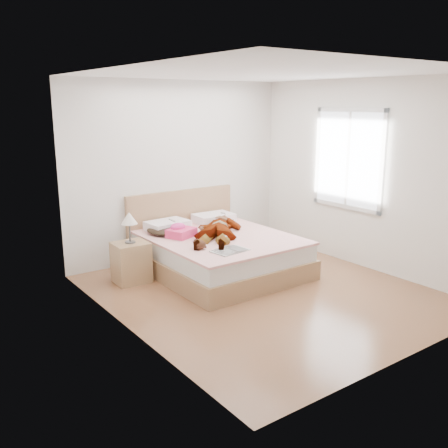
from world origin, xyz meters
name	(u,v)px	position (x,y,z in m)	size (l,w,h in m)	color
ground	(264,292)	(0.00, 0.00, 0.00)	(4.00, 4.00, 0.00)	#512E19
woman	(218,226)	(0.05, 1.05, 0.62)	(0.62, 1.65, 0.23)	white
hair	(166,231)	(-0.52, 1.50, 0.55)	(0.48, 0.59, 0.09)	black
phone	(172,220)	(-0.45, 1.45, 0.70)	(0.05, 0.10, 0.01)	silver
room_shell	(348,159)	(1.77, 0.30, 1.50)	(4.00, 4.00, 4.00)	white
bed	(216,251)	(0.00, 1.04, 0.28)	(1.80, 2.08, 1.00)	olive
towel	(181,231)	(-0.45, 1.23, 0.59)	(0.44, 0.40, 0.19)	#FB447D
magazine	(230,250)	(-0.31, 0.30, 0.52)	(0.46, 0.33, 0.03)	silver
coffee_mug	(223,239)	(-0.13, 0.68, 0.56)	(0.11, 0.08, 0.09)	white
plush_toy	(199,244)	(-0.56, 0.60, 0.57)	(0.14, 0.21, 0.12)	black
nightstand	(131,259)	(-1.16, 1.30, 0.31)	(0.45, 0.40, 0.93)	brown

